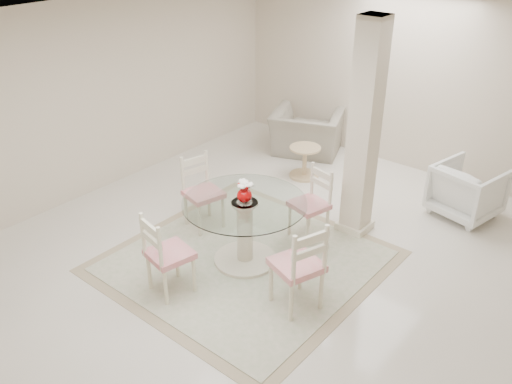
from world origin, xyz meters
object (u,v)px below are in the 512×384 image
Objects in this scene: dining_table at (245,232)px; side_table at (305,163)px; dining_chair_north at (313,198)px; dining_chair_east at (301,261)px; armchair_white at (467,191)px; dining_chair_south at (163,250)px; dining_chair_west at (200,186)px; red_vase at (244,192)px; column at (364,132)px; recliner_taupe at (307,132)px.

dining_table is 2.85× the size of side_table.
dining_chair_east is at bearing -46.92° from dining_chair_north.
armchair_white is at bearing -171.57° from dining_chair_east.
dining_chair_north is 2.07× the size of side_table.
dining_chair_south reaches higher than armchair_white.
dining_chair_west is at bearing -86.55° from dining_chair_east.
red_vase is 0.24× the size of dining_chair_west.
red_vase reaches higher than dining_chair_north.
dining_chair_north is 0.95× the size of dining_chair_south.
red_vase is 1.09m from dining_chair_west.
dining_chair_north is at bearing 74.44° from red_vase.
column reaches higher than dining_chair_south.
dining_chair_west reaches higher than dining_table.
column is 1.86m from armchair_white.
recliner_taupe is at bearing 123.18° from side_table.
dining_chair_north is 2.18m from armchair_white.
column is 2.43× the size of recliner_taupe.
recliner_taupe is at bearing -64.57° from dining_chair_south.
red_vase is at bearing -112.89° from column.
dining_chair_east is 3.14m from side_table.
dining_chair_east is at bearing 101.94° from recliner_taupe.
side_table is (0.51, -0.78, -0.13)m from recliner_taupe.
dining_chair_south is 4.14m from armchair_white.
dining_chair_west is at bearing -143.46° from column.
column is 2.67m from recliner_taupe.
dining_chair_south is at bearing -91.87° from dining_chair_north.
dining_chair_south is (-0.55, -1.96, 0.03)m from dining_chair_north.
dining_chair_south is at bearing -105.51° from red_vase.
dining_chair_north reaches higher than side_table.
dining_chair_south is (-1.26, -0.70, -0.04)m from dining_chair_east.
dining_chair_south is (-0.27, -0.98, -0.38)m from red_vase.
dining_chair_west is 2.06m from side_table.
dining_chair_west is (-0.98, 0.28, 0.15)m from dining_table.
dining_chair_east reaches higher than red_vase.
dining_chair_north is 2.04m from dining_chair_south.
dining_table is 3.33m from recliner_taupe.
column reaches higher than dining_chair_north.
dining_chair_south reaches higher than recliner_taupe.
recliner_taupe is (-1.28, 3.07, -0.58)m from red_vase.
dining_table is at bearing -91.95° from dining_chair_north.
side_table is (0.21, 2.02, -0.34)m from dining_chair_west.
dining_chair_east reaches higher than side_table.
armchair_white is 2.37m from side_table.
dining_chair_north is (-0.34, -0.48, -0.81)m from column.
column is 2.36× the size of dining_chair_east.
dining_table is at bearing -93.96° from dining_chair_south.
column is 1.97m from side_table.
dining_chair_west is 1.44m from dining_chair_south.
dining_chair_west is 1.34× the size of armchair_white.
dining_chair_east is 4.05m from recliner_taupe.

